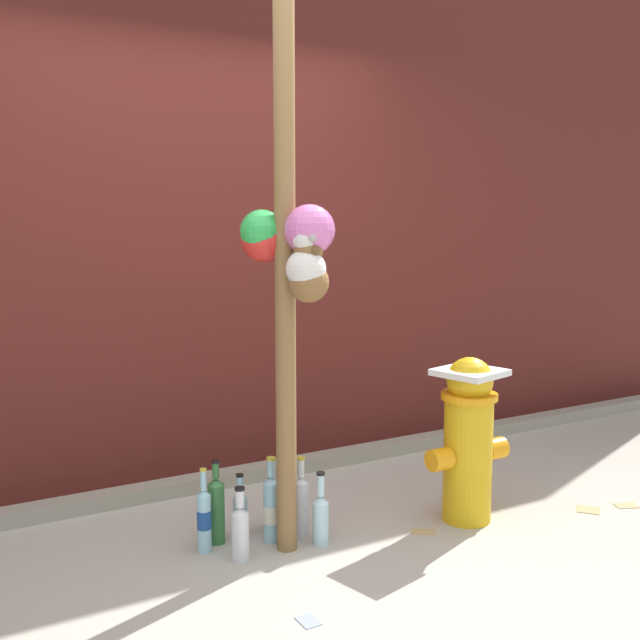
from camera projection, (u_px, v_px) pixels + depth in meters
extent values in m
plane|color=#ADA899|center=(306.00, 573.00, 3.13)|extent=(14.00, 14.00, 0.00)
cube|color=#561E19|center=(176.00, 158.00, 4.18)|extent=(10.00, 0.20, 3.62)
cube|color=gray|center=(206.00, 482.00, 4.10)|extent=(8.00, 0.12, 0.08)
cylinder|color=olive|center=(285.00, 215.00, 3.16)|extent=(0.09, 0.09, 2.98)
sphere|color=green|center=(262.00, 232.00, 3.21)|extent=(0.19, 0.19, 0.19)
sphere|color=red|center=(264.00, 239.00, 3.23)|extent=(0.21, 0.21, 0.21)
sphere|color=#D66BB2|center=(310.00, 230.00, 3.12)|extent=(0.21, 0.21, 0.21)
sphere|color=brown|center=(309.00, 282.00, 3.11)|extent=(0.17, 0.17, 0.17)
sphere|color=brown|center=(309.00, 250.00, 3.10)|extent=(0.12, 0.12, 0.12)
sphere|color=brown|center=(300.00, 241.00, 3.07)|extent=(0.05, 0.05, 0.05)
sphere|color=brown|center=(317.00, 241.00, 3.11)|extent=(0.05, 0.05, 0.05)
sphere|color=brown|center=(315.00, 251.00, 3.05)|extent=(0.04, 0.04, 0.04)
sphere|color=silver|center=(306.00, 269.00, 3.10)|extent=(0.17, 0.17, 0.17)
sphere|color=silver|center=(306.00, 238.00, 3.08)|extent=(0.12, 0.12, 0.12)
sphere|color=silver|center=(297.00, 229.00, 3.05)|extent=(0.05, 0.05, 0.05)
sphere|color=silver|center=(314.00, 229.00, 3.09)|extent=(0.05, 0.05, 0.05)
sphere|color=#9D9992|center=(312.00, 238.00, 3.03)|extent=(0.04, 0.04, 0.04)
cylinder|color=gold|center=(468.00, 460.00, 3.65)|extent=(0.24, 0.24, 0.61)
cylinder|color=orange|center=(469.00, 396.00, 3.61)|extent=(0.27, 0.27, 0.03)
sphere|color=gold|center=(470.00, 380.00, 3.60)|extent=(0.23, 0.23, 0.23)
cylinder|color=orange|center=(440.00, 459.00, 3.56)|extent=(0.11, 0.11, 0.11)
cylinder|color=orange|center=(494.00, 449.00, 3.73)|extent=(0.11, 0.11, 0.11)
cube|color=white|center=(470.00, 372.00, 3.59)|extent=(0.35, 0.35, 0.03)
cylinder|color=#93CCE0|center=(240.00, 517.00, 3.49)|extent=(0.07, 0.07, 0.18)
cone|color=#93CCE0|center=(240.00, 495.00, 3.48)|extent=(0.07, 0.07, 0.03)
cylinder|color=#93CCE0|center=(240.00, 485.00, 3.47)|extent=(0.03, 0.03, 0.08)
cylinder|color=#1E478C|center=(240.00, 517.00, 3.49)|extent=(0.07, 0.07, 0.06)
cylinder|color=black|center=(240.00, 475.00, 3.47)|extent=(0.03, 0.03, 0.01)
cylinder|color=silver|center=(240.00, 536.00, 3.24)|extent=(0.08, 0.08, 0.21)
cone|color=silver|center=(240.00, 510.00, 3.23)|extent=(0.08, 0.08, 0.03)
cylinder|color=silver|center=(240.00, 498.00, 3.22)|extent=(0.04, 0.04, 0.08)
cylinder|color=black|center=(240.00, 489.00, 3.22)|extent=(0.04, 0.04, 0.01)
cylinder|color=silver|center=(301.00, 509.00, 3.48)|extent=(0.07, 0.07, 0.26)
cone|color=silver|center=(301.00, 480.00, 3.46)|extent=(0.07, 0.07, 0.03)
cylinder|color=silver|center=(301.00, 468.00, 3.45)|extent=(0.03, 0.03, 0.08)
cylinder|color=gold|center=(301.00, 458.00, 3.45)|extent=(0.04, 0.04, 0.01)
cylinder|color=#337038|center=(216.00, 514.00, 3.41)|extent=(0.08, 0.08, 0.28)
cone|color=#337038|center=(216.00, 482.00, 3.39)|extent=(0.08, 0.08, 0.03)
cylinder|color=#337038|center=(216.00, 471.00, 3.38)|extent=(0.03, 0.03, 0.07)
cylinder|color=black|center=(215.00, 462.00, 3.37)|extent=(0.04, 0.04, 0.01)
cylinder|color=#93CCE0|center=(272.00, 512.00, 3.43)|extent=(0.08, 0.08, 0.28)
cone|color=#93CCE0|center=(271.00, 480.00, 3.41)|extent=(0.08, 0.08, 0.03)
cylinder|color=#93CCE0|center=(271.00, 468.00, 3.40)|extent=(0.04, 0.04, 0.08)
cylinder|color=silver|center=(272.00, 514.00, 3.43)|extent=(0.08, 0.08, 0.08)
cylinder|color=gold|center=(271.00, 459.00, 3.40)|extent=(0.04, 0.04, 0.01)
cylinder|color=#B2DBEA|center=(321.00, 523.00, 3.40)|extent=(0.08, 0.08, 0.20)
cone|color=#B2DBEA|center=(321.00, 499.00, 3.38)|extent=(0.08, 0.08, 0.03)
cylinder|color=#B2DBEA|center=(321.00, 485.00, 3.38)|extent=(0.03, 0.03, 0.10)
cylinder|color=black|center=(321.00, 473.00, 3.37)|extent=(0.04, 0.04, 0.01)
cylinder|color=#337038|center=(271.00, 507.00, 3.56)|extent=(0.07, 0.07, 0.22)
cone|color=#337038|center=(271.00, 482.00, 3.54)|extent=(0.07, 0.07, 0.03)
cylinder|color=#337038|center=(271.00, 474.00, 3.54)|extent=(0.03, 0.03, 0.05)
cylinder|color=#1E478C|center=(271.00, 507.00, 3.56)|extent=(0.07, 0.07, 0.08)
cylinder|color=gold|center=(271.00, 467.00, 3.53)|extent=(0.03, 0.03, 0.01)
cylinder|color=#93CCE0|center=(204.00, 524.00, 3.31)|extent=(0.06, 0.06, 0.26)
cone|color=#93CCE0|center=(204.00, 493.00, 3.30)|extent=(0.06, 0.06, 0.02)
cylinder|color=#93CCE0|center=(203.00, 481.00, 3.29)|extent=(0.03, 0.03, 0.09)
cylinder|color=#1E478C|center=(204.00, 519.00, 3.31)|extent=(0.06, 0.06, 0.08)
cylinder|color=gold|center=(203.00, 470.00, 3.28)|extent=(0.03, 0.03, 0.01)
cube|color=#8C99B2|center=(308.00, 621.00, 2.75)|extent=(0.07, 0.10, 0.01)
cube|color=tan|center=(423.00, 531.00, 3.54)|extent=(0.13, 0.12, 0.01)
cube|color=tan|center=(588.00, 509.00, 3.81)|extent=(0.15, 0.15, 0.01)
cube|color=tan|center=(626.00, 505.00, 3.86)|extent=(0.13, 0.11, 0.01)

